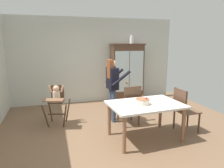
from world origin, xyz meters
TOP-DOWN VIEW (x-y plane):
  - ground_plane at (0.00, 0.00)m, footprint 6.24×6.24m
  - wall_back at (0.00, 2.63)m, footprint 5.32×0.06m
  - china_cabinet at (1.03, 2.37)m, footprint 1.09×0.48m
  - ceramic_vase at (1.17, 2.37)m, footprint 0.13×0.13m
  - high_chair_with_toddler at (-1.27, 0.89)m, footprint 0.69×0.78m
  - adult_person at (0.07, 0.75)m, footprint 0.54×0.52m
  - dining_table at (0.43, -0.36)m, footprint 1.50×1.08m
  - birthday_cake at (0.35, -0.39)m, footprint 0.28×0.28m
  - dining_chair_far_side at (0.38, 0.34)m, footprint 0.49×0.49m
  - dining_chair_right_end at (1.36, -0.29)m, footprint 0.45×0.45m

SIDE VIEW (x-z plane):
  - ground_plane at x=0.00m, z-range 0.00..0.00m
  - dining_chair_far_side at x=0.38m, z-range 0.08..1.04m
  - dining_chair_right_end at x=1.36m, z-range 0.08..1.04m
  - dining_table at x=0.43m, z-range 0.28..1.02m
  - high_chair_with_toddler at x=-1.27m, z-range 0.18..1.13m
  - birthday_cake at x=0.35m, z-range 0.70..0.89m
  - china_cabinet at x=1.03m, z-range 0.01..1.90m
  - adult_person at x=0.07m, z-range 0.20..1.73m
  - wall_back at x=0.00m, z-range 0.00..2.70m
  - ceramic_vase at x=1.17m, z-range 1.88..2.15m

